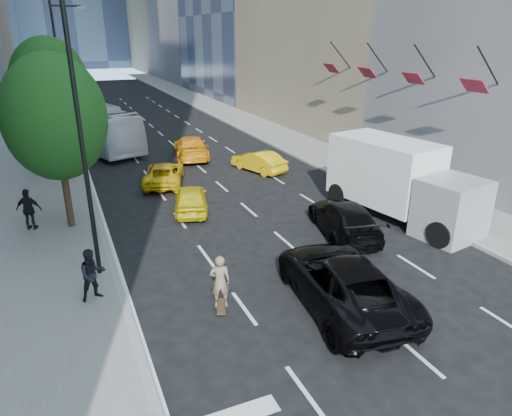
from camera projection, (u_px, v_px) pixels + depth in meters
name	position (u px, v px, depth m)	size (l,w,h in m)	color
ground	(312.00, 292.00, 15.53)	(160.00, 160.00, 0.00)	black
sidewalk_left	(35.00, 138.00, 37.82)	(6.00, 120.00, 0.15)	slate
sidewalk_right	(247.00, 122.00, 44.90)	(4.00, 120.00, 0.15)	slate
lamp_near	(84.00, 115.00, 14.51)	(2.13, 0.22, 10.00)	black
lamp_far	(63.00, 72.00, 29.91)	(2.13, 0.22, 10.00)	black
tree_near	(55.00, 118.00, 18.76)	(4.20, 4.20, 7.46)	black
tree_mid	(50.00, 85.00, 27.19)	(4.50, 4.50, 7.99)	black
tree_far	(50.00, 79.00, 38.56)	(3.90, 3.90, 6.92)	black
traffic_signal	(58.00, 75.00, 45.85)	(2.48, 0.53, 5.20)	black
facade_flags	(391.00, 72.00, 25.84)	(1.85, 13.30, 2.05)	black
skateboarder	(220.00, 285.00, 14.22)	(0.65, 0.43, 1.78)	#7B684C
black_sedan_lincoln	(342.00, 281.00, 14.56)	(2.80, 6.06, 1.68)	black
black_sedan_mercedes	(344.00, 218.00, 19.75)	(2.06, 5.06, 1.47)	black
taxi_a	(191.00, 198.00, 22.35)	(1.57, 3.90, 1.33)	#DAC20B
taxi_b	(259.00, 161.00, 28.84)	(1.38, 3.96, 1.30)	yellow
taxi_c	(164.00, 174.00, 26.37)	(2.10, 4.55, 1.26)	gold
taxi_d	(191.00, 147.00, 31.91)	(2.15, 5.28, 1.53)	#FA9B0D
city_bus	(92.00, 126.00, 34.36)	(2.78, 11.88, 3.31)	silver
box_truck	(400.00, 180.00, 21.25)	(3.91, 7.79, 3.56)	white
pedestrian_a	(93.00, 275.00, 14.56)	(0.85, 0.66, 1.75)	black
pedestrian_b	(29.00, 209.00, 19.80)	(1.08, 0.45, 1.85)	black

